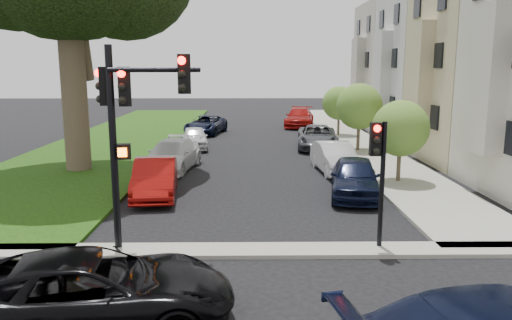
{
  "coord_description": "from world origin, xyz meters",
  "views": [
    {
      "loc": [
        -0.2,
        -10.82,
        4.96
      ],
      "look_at": [
        0.0,
        5.0,
        2.0
      ],
      "focal_mm": 35.0,
      "sensor_mm": 36.0,
      "label": 1
    }
  ],
  "objects_px": {
    "car_parked_8": "(206,125)",
    "car_parked_7": "(194,138)",
    "traffic_signal_main": "(129,112)",
    "car_parked_0": "(355,177)",
    "car_cross_near": "(90,292)",
    "car_parked_5": "(155,178)",
    "car_parked_2": "(317,137)",
    "small_tree_a": "(401,128)",
    "car_parked_1": "(335,158)",
    "traffic_signal_secondary": "(379,162)",
    "car_parked_6": "(172,155)",
    "small_tree_b": "(359,106)",
    "small_tree_c": "(339,103)",
    "car_parked_4": "(299,118)"
  },
  "relations": [
    {
      "from": "car_parked_8",
      "to": "car_parked_7",
      "type": "bearing_deg",
      "value": -79.24
    },
    {
      "from": "traffic_signal_main",
      "to": "car_parked_0",
      "type": "bearing_deg",
      "value": 38.11
    },
    {
      "from": "traffic_signal_main",
      "to": "car_parked_0",
      "type": "height_order",
      "value": "traffic_signal_main"
    },
    {
      "from": "car_cross_near",
      "to": "car_parked_5",
      "type": "xyz_separation_m",
      "value": [
        -0.63,
        9.97,
        -0.02
      ]
    },
    {
      "from": "car_parked_0",
      "to": "car_parked_2",
      "type": "relative_size",
      "value": 0.87
    },
    {
      "from": "small_tree_a",
      "to": "car_parked_8",
      "type": "bearing_deg",
      "value": 120.68
    },
    {
      "from": "car_parked_1",
      "to": "car_parked_5",
      "type": "distance_m",
      "value": 8.88
    },
    {
      "from": "car_cross_near",
      "to": "car_parked_2",
      "type": "relative_size",
      "value": 1.06
    },
    {
      "from": "car_parked_1",
      "to": "small_tree_a",
      "type": "bearing_deg",
      "value": -49.59
    },
    {
      "from": "traffic_signal_secondary",
      "to": "car_parked_8",
      "type": "bearing_deg",
      "value": 105.52
    },
    {
      "from": "car_cross_near",
      "to": "car_parked_6",
      "type": "bearing_deg",
      "value": -7.93
    },
    {
      "from": "traffic_signal_secondary",
      "to": "car_parked_2",
      "type": "relative_size",
      "value": 0.69
    },
    {
      "from": "small_tree_b",
      "to": "car_cross_near",
      "type": "height_order",
      "value": "small_tree_b"
    },
    {
      "from": "traffic_signal_main",
      "to": "car_parked_1",
      "type": "relative_size",
      "value": 1.27
    },
    {
      "from": "small_tree_c",
      "to": "traffic_signal_main",
      "type": "relative_size",
      "value": 0.65
    },
    {
      "from": "car_parked_1",
      "to": "car_parked_8",
      "type": "xyz_separation_m",
      "value": [
        -7.35,
        14.04,
        -0.03
      ]
    },
    {
      "from": "car_parked_0",
      "to": "car_parked_1",
      "type": "bearing_deg",
      "value": 99.45
    },
    {
      "from": "traffic_signal_secondary",
      "to": "small_tree_a",
      "type": "bearing_deg",
      "value": 69.48
    },
    {
      "from": "small_tree_b",
      "to": "car_parked_1",
      "type": "relative_size",
      "value": 0.93
    },
    {
      "from": "car_parked_6",
      "to": "small_tree_c",
      "type": "bearing_deg",
      "value": 57.62
    },
    {
      "from": "traffic_signal_secondary",
      "to": "car_cross_near",
      "type": "relative_size",
      "value": 0.65
    },
    {
      "from": "small_tree_c",
      "to": "car_parked_0",
      "type": "bearing_deg",
      "value": -97.83
    },
    {
      "from": "small_tree_b",
      "to": "car_parked_8",
      "type": "distance_m",
      "value": 12.85
    },
    {
      "from": "small_tree_b",
      "to": "car_parked_0",
      "type": "relative_size",
      "value": 0.9
    },
    {
      "from": "car_parked_4",
      "to": "car_cross_near",
      "type": "bearing_deg",
      "value": -92.37
    },
    {
      "from": "car_parked_0",
      "to": "car_parked_6",
      "type": "height_order",
      "value": "car_parked_0"
    },
    {
      "from": "small_tree_a",
      "to": "traffic_signal_main",
      "type": "height_order",
      "value": "traffic_signal_main"
    },
    {
      "from": "traffic_signal_secondary",
      "to": "car_parked_0",
      "type": "xyz_separation_m",
      "value": [
        0.62,
        5.71,
        -1.7
      ]
    },
    {
      "from": "car_parked_4",
      "to": "car_parked_6",
      "type": "height_order",
      "value": "car_parked_4"
    },
    {
      "from": "car_parked_6",
      "to": "car_parked_7",
      "type": "height_order",
      "value": "car_parked_6"
    },
    {
      "from": "traffic_signal_main",
      "to": "car_parked_6",
      "type": "height_order",
      "value": "traffic_signal_main"
    },
    {
      "from": "car_cross_near",
      "to": "car_parked_4",
      "type": "relative_size",
      "value": 1.01
    },
    {
      "from": "traffic_signal_main",
      "to": "small_tree_c",
      "type": "bearing_deg",
      "value": 67.14
    },
    {
      "from": "car_parked_1",
      "to": "car_parked_7",
      "type": "xyz_separation_m",
      "value": [
        -7.45,
        7.14,
        -0.05
      ]
    },
    {
      "from": "car_cross_near",
      "to": "car_parked_4",
      "type": "distance_m",
      "value": 33.53
    },
    {
      "from": "small_tree_a",
      "to": "car_parked_8",
      "type": "relative_size",
      "value": 0.72
    },
    {
      "from": "car_parked_5",
      "to": "small_tree_a",
      "type": "bearing_deg",
      "value": 5.25
    },
    {
      "from": "car_cross_near",
      "to": "car_parked_2",
      "type": "xyz_separation_m",
      "value": [
        7.18,
        21.45,
        -0.04
      ]
    },
    {
      "from": "traffic_signal_main",
      "to": "car_parked_2",
      "type": "relative_size",
      "value": 1.07
    },
    {
      "from": "traffic_signal_main",
      "to": "car_parked_4",
      "type": "relative_size",
      "value": 1.02
    },
    {
      "from": "small_tree_b",
      "to": "car_parked_8",
      "type": "xyz_separation_m",
      "value": [
        -9.7,
        8.19,
        -2.0
      ]
    },
    {
      "from": "small_tree_b",
      "to": "car_parked_0",
      "type": "xyz_separation_m",
      "value": [
        -2.34,
        -10.36,
        -1.92
      ]
    },
    {
      "from": "small_tree_c",
      "to": "car_parked_8",
      "type": "height_order",
      "value": "small_tree_c"
    },
    {
      "from": "car_parked_2",
      "to": "small_tree_b",
      "type": "bearing_deg",
      "value": -22.99
    },
    {
      "from": "small_tree_b",
      "to": "traffic_signal_main",
      "type": "bearing_deg",
      "value": -120.84
    },
    {
      "from": "car_parked_5",
      "to": "car_cross_near",
      "type": "bearing_deg",
      "value": -92.96
    },
    {
      "from": "car_parked_1",
      "to": "small_tree_c",
      "type": "bearing_deg",
      "value": 74.18
    },
    {
      "from": "car_parked_4",
      "to": "small_tree_c",
      "type": "bearing_deg",
      "value": -59.1
    },
    {
      "from": "car_parked_5",
      "to": "small_tree_b",
      "type": "bearing_deg",
      "value": 38.99
    },
    {
      "from": "car_parked_6",
      "to": "car_parked_8",
      "type": "height_order",
      "value": "car_parked_6"
    }
  ]
}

